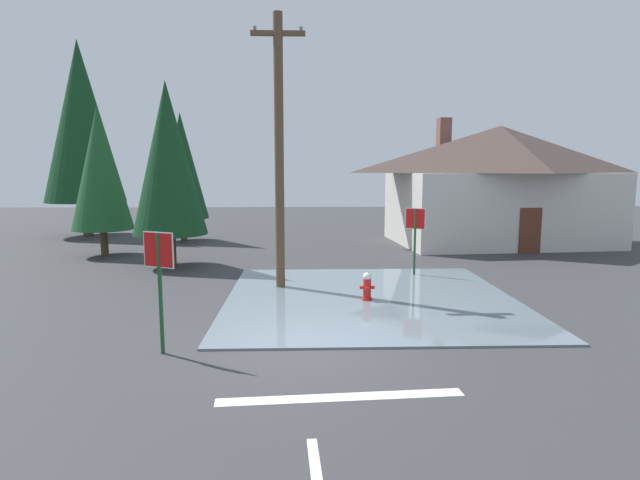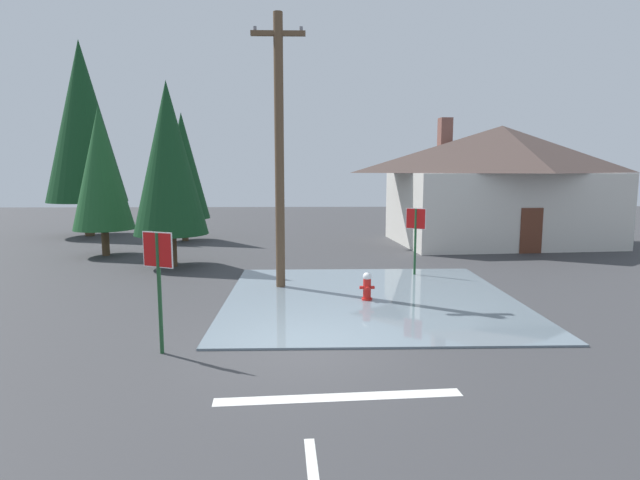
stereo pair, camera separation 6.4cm
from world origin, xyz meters
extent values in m
cube|color=#38383A|center=(0.00, 0.00, -0.05)|extent=(80.00, 80.00, 0.10)
cube|color=slate|center=(1.88, 3.88, 0.03)|extent=(8.12, 8.26, 0.05)
cube|color=silver|center=(0.60, -2.45, 0.00)|extent=(4.06, 0.58, 0.01)
cylinder|color=#1E4C28|center=(-2.84, -0.34, 1.22)|extent=(0.08, 0.08, 2.44)
cube|color=white|center=(-2.84, -0.34, 2.11)|extent=(0.65, 0.30, 0.71)
cube|color=red|center=(-2.84, -0.34, 2.11)|extent=(0.62, 0.30, 0.67)
cylinder|color=red|center=(1.76, 3.60, 0.05)|extent=(0.30, 0.30, 0.10)
cylinder|color=red|center=(1.76, 3.60, 0.37)|extent=(0.22, 0.22, 0.55)
sphere|color=white|center=(1.76, 3.60, 0.71)|extent=(0.24, 0.24, 0.24)
cylinder|color=red|center=(1.60, 3.60, 0.40)|extent=(0.10, 0.09, 0.09)
cylinder|color=red|center=(1.92, 3.60, 0.40)|extent=(0.10, 0.09, 0.09)
cylinder|color=red|center=(1.76, 3.44, 0.40)|extent=(0.11, 0.10, 0.11)
cylinder|color=brown|center=(-0.73, 5.32, 4.10)|extent=(0.28, 0.28, 8.19)
cube|color=brown|center=(-0.73, 5.32, 7.59)|extent=(1.60, 0.14, 0.14)
cylinder|color=slate|center=(-1.40, 5.32, 7.72)|extent=(0.10, 0.10, 0.12)
cylinder|color=slate|center=(-0.06, 5.32, 7.72)|extent=(0.10, 0.10, 0.12)
cylinder|color=#1E4C28|center=(3.82, 7.01, 1.17)|extent=(0.08, 0.08, 2.33)
cube|color=white|center=(3.82, 7.01, 1.99)|extent=(0.61, 0.41, 0.71)
cube|color=red|center=(3.82, 7.01, 1.99)|extent=(0.58, 0.40, 0.67)
cube|color=beige|center=(9.63, 14.84, 1.75)|extent=(10.37, 7.21, 3.50)
pyramid|color=#473833|center=(9.63, 14.84, 4.63)|extent=(11.20, 7.79, 2.27)
cube|color=brown|center=(7.08, 15.76, 5.20)|extent=(0.65, 0.65, 2.05)
cube|color=#592D1E|center=(9.92, 11.66, 1.00)|extent=(1.00, 0.15, 2.00)
cylinder|color=#4C3823|center=(-6.19, 16.11, 0.59)|extent=(0.33, 0.33, 1.17)
cone|color=#143D1E|center=(-6.19, 16.11, 3.84)|extent=(2.60, 2.60, 5.33)
cylinder|color=#4C3823|center=(-5.02, 9.02, 0.62)|extent=(0.34, 0.34, 1.24)
cone|color=#143D1E|center=(-5.02, 9.02, 4.07)|extent=(2.76, 2.76, 5.65)
cylinder|color=#4C3823|center=(-8.53, 11.61, 0.57)|extent=(0.31, 0.31, 1.13)
cone|color=#1E5128|center=(-8.53, 11.61, 3.71)|extent=(2.52, 2.52, 5.16)
cylinder|color=#4C3823|center=(-11.98, 18.31, 0.95)|extent=(0.53, 0.53, 1.89)
cone|color=#143D1E|center=(-11.98, 18.31, 6.20)|extent=(4.21, 4.21, 8.62)
camera|label=1|loc=(0.01, -10.30, 3.67)|focal=28.75mm
camera|label=2|loc=(0.07, -10.30, 3.67)|focal=28.75mm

